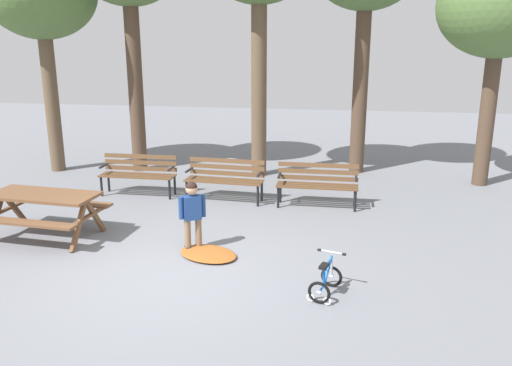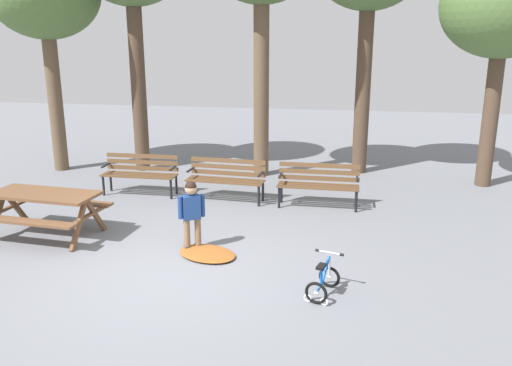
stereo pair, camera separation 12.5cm
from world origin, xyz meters
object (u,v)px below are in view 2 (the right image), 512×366
Objects in this scene: child_standing at (192,210)px; park_bench_far_left at (141,171)px; picnic_table at (45,203)px; kids_bicycle at (323,281)px; park_bench_right at (318,181)px; park_bench_left at (226,176)px.

park_bench_far_left is at bearing 125.54° from child_standing.
picnic_table is 2.71m from park_bench_far_left.
kids_bicycle is at bearing -15.68° from picnic_table.
child_standing reaches higher than park_bench_far_left.
child_standing is at bearing -125.22° from park_bench_right.
park_bench_far_left is at bearing 176.84° from park_bench_left.
picnic_table is 1.19× the size of park_bench_right.
park_bench_far_left is 1.43× the size of child_standing.
park_bench_left is 1.45× the size of child_standing.
child_standing is (2.60, -0.13, 0.07)m from picnic_table.
park_bench_right reaches higher than picnic_table.
park_bench_far_left is at bearing 76.81° from picnic_table.
picnic_table is at bearing 164.32° from kids_bicycle.
park_bench_right is (3.80, -0.19, 0.00)m from park_bench_far_left.
kids_bicycle is (2.20, -3.86, -0.31)m from park_bench_left.
park_bench_far_left reaches higher than picnic_table.
park_bench_right is at bearing 54.78° from child_standing.
park_bench_left is 2.67m from child_standing.
child_standing reaches higher than park_bench_left.
park_bench_left is (2.53, 2.54, -0.08)m from picnic_table.
kids_bicycle is at bearing -60.33° from park_bench_left.
park_bench_far_left is at bearing 135.99° from kids_bicycle.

